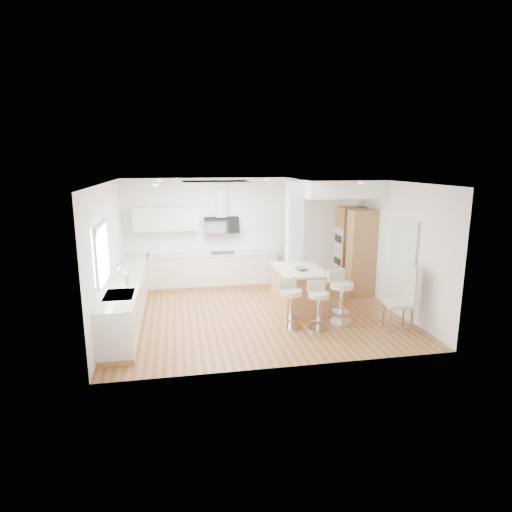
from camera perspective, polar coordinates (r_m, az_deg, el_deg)
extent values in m
plane|color=#936136|center=(9.30, 0.24, -7.67)|extent=(6.00, 6.00, 0.00)
cube|color=white|center=(9.30, 0.24, -7.67)|extent=(6.00, 5.00, 0.02)
cube|color=white|center=(11.34, -2.13, 3.31)|extent=(6.00, 0.04, 2.80)
cube|color=white|center=(8.87, -19.16, 0.05)|extent=(0.04, 5.00, 2.80)
cube|color=white|center=(9.92, 17.53, 1.41)|extent=(0.04, 5.00, 2.80)
cube|color=silver|center=(9.23, -5.42, 9.76)|extent=(1.40, 0.95, 0.05)
cube|color=white|center=(9.23, -5.42, 9.66)|extent=(1.25, 0.80, 0.03)
cylinder|color=beige|center=(10.09, -12.80, 9.79)|extent=(0.10, 0.10, 0.02)
cylinder|color=beige|center=(8.10, -13.28, 9.19)|extent=(0.10, 0.10, 0.02)
cylinder|color=beige|center=(10.31, 1.43, 10.14)|extent=(0.10, 0.10, 0.02)
cylinder|color=beige|center=(10.26, 10.38, 9.93)|extent=(0.10, 0.10, 0.02)
cylinder|color=beige|center=(8.87, 13.85, 9.42)|extent=(0.10, 0.10, 0.02)
cube|color=white|center=(7.94, -19.92, 0.45)|extent=(0.03, 1.15, 0.95)
cube|color=silver|center=(7.86, -20.12, 4.05)|extent=(0.04, 1.28, 0.06)
cube|color=silver|center=(8.06, -19.58, -3.06)|extent=(0.04, 1.28, 0.06)
cube|color=silver|center=(7.35, -20.57, -0.52)|extent=(0.04, 0.06, 0.95)
cube|color=silver|center=(8.53, -19.22, 1.29)|extent=(0.04, 0.06, 0.95)
cube|color=#B0B3B8|center=(7.87, -19.97, 3.52)|extent=(0.03, 1.18, 0.14)
cube|color=#423C34|center=(9.48, 18.98, -1.65)|extent=(0.02, 0.90, 2.00)
cube|color=silver|center=(9.48, 18.90, -1.66)|extent=(0.05, 1.00, 2.10)
cube|color=#A57546|center=(9.43, -16.54, -7.59)|extent=(0.60, 4.50, 0.10)
cube|color=beige|center=(9.30, -16.70, -5.10)|extent=(0.60, 4.50, 0.76)
cube|color=beige|center=(9.19, -16.86, -2.72)|extent=(0.63, 4.50, 0.04)
cube|color=silver|center=(7.99, -17.78, -4.96)|extent=(0.50, 0.75, 0.02)
cube|color=silver|center=(7.84, -17.91, -5.69)|extent=(0.40, 0.34, 0.10)
cube|color=silver|center=(8.18, -17.61, -4.92)|extent=(0.40, 0.34, 0.10)
cylinder|color=silver|center=(8.21, -16.79, -3.05)|extent=(0.02, 0.02, 0.36)
torus|color=silver|center=(8.18, -17.36, -1.85)|extent=(0.18, 0.02, 0.18)
imported|color=#478D47|center=(8.56, -17.01, -2.55)|extent=(0.17, 0.12, 0.33)
cube|color=#A57546|center=(11.27, -5.64, -3.85)|extent=(3.30, 0.60, 0.10)
cube|color=beige|center=(11.15, -5.68, -1.73)|extent=(3.30, 0.60, 0.76)
cube|color=beige|center=(11.06, -5.73, 0.28)|extent=(3.33, 0.63, 0.04)
cube|color=black|center=(11.08, -4.44, 0.46)|extent=(0.60, 0.40, 0.01)
cube|color=beige|center=(11.00, -11.89, 4.87)|extent=(1.60, 0.34, 0.60)
cube|color=silver|center=(11.09, -4.66, 6.97)|extent=(0.25, 0.18, 0.70)
cube|color=black|center=(11.08, -4.57, 4.10)|extent=(0.90, 0.26, 0.44)
cube|color=silver|center=(10.07, 5.11, 2.10)|extent=(0.35, 0.35, 2.80)
cube|color=white|center=(10.68, 10.08, 9.04)|extent=(1.78, 2.20, 0.40)
cube|color=#A57546|center=(11.18, 12.38, 1.06)|extent=(0.62, 0.62, 2.10)
cube|color=#A57546|center=(10.55, 13.85, 0.32)|extent=(0.62, 0.40, 2.10)
cube|color=silver|center=(11.01, 10.96, 2.29)|extent=(0.02, 0.55, 0.55)
cube|color=silver|center=(11.13, 10.83, -0.65)|extent=(0.02, 0.55, 0.55)
cube|color=black|center=(11.01, 10.91, 2.29)|extent=(0.01, 0.45, 0.18)
cube|color=black|center=(11.13, 10.79, -0.66)|extent=(0.01, 0.45, 0.18)
cube|color=#A57546|center=(9.53, 5.68, -4.46)|extent=(0.95, 1.45, 0.88)
cube|color=beige|center=(9.40, 5.74, -1.78)|extent=(1.03, 1.53, 0.04)
imported|color=slate|center=(9.25, 6.03, -1.69)|extent=(0.27, 0.27, 0.06)
sphere|color=orange|center=(9.26, 6.27, -1.65)|extent=(0.07, 0.07, 0.07)
sphere|color=orange|center=(9.26, 5.75, -1.65)|extent=(0.07, 0.07, 0.07)
sphere|color=#84A737|center=(9.21, 6.11, -1.73)|extent=(0.07, 0.07, 0.07)
cylinder|color=silver|center=(8.57, 4.62, -9.40)|extent=(0.53, 0.53, 0.03)
cylinder|color=silver|center=(8.46, 4.66, -7.28)|extent=(0.08, 0.08, 0.65)
cylinder|color=silver|center=(8.50, 4.64, -8.11)|extent=(0.41, 0.41, 0.02)
cylinder|color=beige|center=(8.34, 4.71, -4.88)|extent=(0.51, 0.51, 0.10)
cube|color=beige|center=(8.43, 4.20, -3.61)|extent=(0.38, 0.14, 0.22)
cylinder|color=silver|center=(8.57, 8.22, -9.50)|extent=(0.43, 0.43, 0.03)
cylinder|color=silver|center=(8.46, 8.28, -7.47)|extent=(0.07, 0.07, 0.63)
cylinder|color=silver|center=(8.50, 8.26, -8.26)|extent=(0.34, 0.34, 0.01)
cylinder|color=beige|center=(8.34, 8.36, -5.17)|extent=(0.42, 0.42, 0.10)
cube|color=beige|center=(8.44, 8.03, -3.92)|extent=(0.37, 0.06, 0.21)
cylinder|color=silver|center=(8.95, 11.15, -8.64)|extent=(0.62, 0.62, 0.03)
cylinder|color=silver|center=(8.82, 11.26, -6.39)|extent=(0.10, 0.10, 0.72)
cylinder|color=silver|center=(8.87, 11.22, -7.27)|extent=(0.48, 0.48, 0.02)
cylinder|color=beige|center=(8.70, 11.37, -3.84)|extent=(0.59, 0.59, 0.11)
cube|color=beige|center=(8.79, 10.67, -2.53)|extent=(0.42, 0.19, 0.24)
cube|color=beige|center=(8.72, 18.43, -6.06)|extent=(0.57, 0.57, 0.07)
cube|color=beige|center=(8.70, 19.98, -3.67)|extent=(0.12, 0.47, 0.81)
cylinder|color=#A57546|center=(8.57, 17.51, -8.32)|extent=(0.05, 0.05, 0.49)
cylinder|color=#A57546|center=(8.92, 16.63, -7.42)|extent=(0.05, 0.05, 0.49)
cylinder|color=#A57546|center=(8.71, 20.03, -8.15)|extent=(0.05, 0.05, 0.49)
cylinder|color=#A57546|center=(9.06, 19.05, -7.28)|extent=(0.05, 0.05, 0.49)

